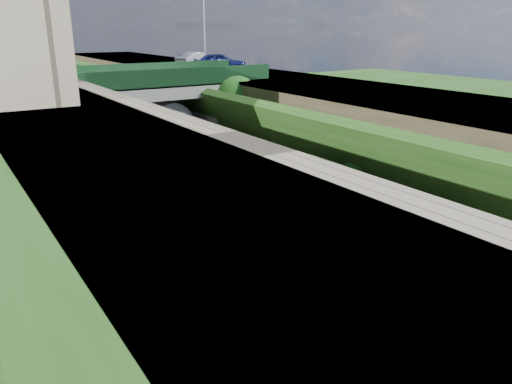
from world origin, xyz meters
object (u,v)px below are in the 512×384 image
at_px(road_bridge, 156,112).
at_px(tree, 235,103).
at_px(locomotive, 345,230).
at_px(tender, 250,189).
at_px(car_blue, 220,62).
at_px(car_silver, 196,60).
at_px(lamppost, 205,29).

relative_size(road_bridge, tree, 2.42).
relative_size(locomotive, tender, 1.70).
xyz_separation_m(tree, car_blue, (2.36, 6.42, 2.35)).
bearing_deg(road_bridge, tender, -88.78).
bearing_deg(car_silver, road_bridge, 118.27).
bearing_deg(lamppost, road_bridge, -139.53).
distance_m(car_silver, tender, 22.51).
xyz_separation_m(tree, lamppost, (2.37, 8.87, 4.92)).
distance_m(locomotive, tender, 7.37).
distance_m(car_blue, locomotive, 24.76).
height_order(road_bridge, car_silver, car_silver).
xyz_separation_m(road_bridge, car_blue, (7.33, 3.81, 2.92)).
bearing_deg(locomotive, tree, 74.28).
bearing_deg(car_silver, tree, 146.52).
xyz_separation_m(tree, tender, (-4.71, -9.38, -3.03)).
height_order(locomotive, tender, locomotive).
distance_m(tree, car_silver, 11.75).
bearing_deg(road_bridge, lamppost, 40.47).
xyz_separation_m(road_bridge, car_silver, (7.57, 8.62, 2.85)).
bearing_deg(road_bridge, tree, -27.74).
height_order(car_silver, locomotive, car_silver).
height_order(tree, car_blue, car_blue).
relative_size(tree, lamppost, 1.10).
xyz_separation_m(road_bridge, locomotive, (0.26, -19.36, -2.18)).
bearing_deg(tree, car_blue, 69.86).
xyz_separation_m(road_bridge, tree, (4.97, -2.61, 0.57)).
bearing_deg(lamppost, locomotive, -105.45).
relative_size(tree, car_silver, 1.60).
distance_m(road_bridge, car_blue, 8.76).
bearing_deg(lamppost, car_silver, 84.38).
height_order(lamppost, car_blue, lamppost).
bearing_deg(tender, road_bridge, 91.22).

